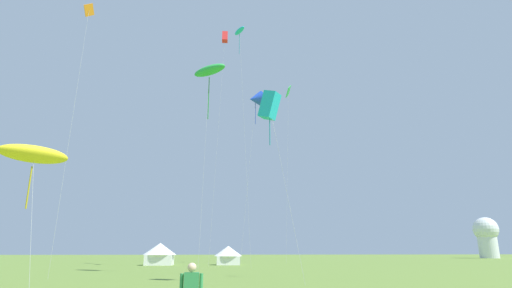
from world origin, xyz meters
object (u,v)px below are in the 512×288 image
(kite_cyan_parafoil, at_px, (240,32))
(kite_red_box, at_px, (225,38))
(kite_blue_delta, at_px, (255,99))
(festival_tent_right, at_px, (160,253))
(observatory_dome, at_px, (487,235))
(kite_orange_diamond, at_px, (87,22))
(kite_yellow_parafoil, at_px, (34,154))
(festival_tent_left, at_px, (228,254))
(kite_green_parafoil, at_px, (209,71))
(kite_green_diamond, at_px, (288,93))
(kite_cyan_box, at_px, (270,106))

(kite_cyan_parafoil, bearing_deg, kite_red_box, 109.77)
(kite_blue_delta, relative_size, festival_tent_right, 5.54)
(kite_cyan_parafoil, relative_size, observatory_dome, 3.04)
(kite_red_box, distance_m, kite_orange_diamond, 29.67)
(kite_red_box, height_order, observatory_dome, kite_red_box)
(kite_red_box, height_order, festival_tent_right, kite_red_box)
(kite_red_box, relative_size, kite_cyan_parafoil, 1.08)
(kite_yellow_parafoil, relative_size, kite_orange_diamond, 0.35)
(kite_yellow_parafoil, distance_m, festival_tent_left, 37.93)
(kite_green_parafoil, height_order, kite_green_diamond, kite_green_diamond)
(kite_yellow_parafoil, xyz_separation_m, kite_blue_delta, (16.71, 32.31, 17.02))
(kite_cyan_parafoil, xyz_separation_m, kite_cyan_box, (0.86, -24.52, -20.48))
(kite_cyan_parafoil, distance_m, kite_cyan_box, 31.96)
(kite_cyan_parafoil, relative_size, kite_green_diamond, 1.10)
(kite_blue_delta, bearing_deg, festival_tent_right, 168.35)
(festival_tent_left, xyz_separation_m, observatory_dome, (71.26, 43.10, 4.54))
(kite_green_parafoil, distance_m, kite_green_diamond, 29.47)
(kite_cyan_box, distance_m, observatory_dome, 103.92)
(kite_blue_delta, height_order, kite_orange_diamond, kite_blue_delta)
(festival_tent_left, bearing_deg, kite_yellow_parafoil, -110.34)
(kite_red_box, relative_size, kite_cyan_box, 2.75)
(kite_green_diamond, distance_m, observatory_dome, 76.54)
(kite_cyan_parafoil, distance_m, festival_tent_right, 33.69)
(kite_red_box, distance_m, kite_cyan_box, 37.76)
(kite_cyan_box, height_order, festival_tent_left, kite_cyan_box)
(kite_orange_diamond, height_order, observatory_dome, kite_orange_diamond)
(kite_blue_delta, bearing_deg, kite_red_box, -169.17)
(kite_green_diamond, bearing_deg, kite_green_parafoil, -117.30)
(kite_yellow_parafoil, distance_m, kite_green_diamond, 48.98)
(kite_cyan_box, bearing_deg, kite_red_box, 95.43)
(kite_green_diamond, bearing_deg, festival_tent_right, -171.51)
(kite_yellow_parafoil, distance_m, kite_cyan_parafoil, 38.24)
(kite_cyan_parafoil, bearing_deg, kite_cyan_box, -88.00)
(kite_orange_diamond, distance_m, festival_tent_left, 36.58)
(kite_green_parafoil, distance_m, kite_cyan_box, 14.89)
(kite_green_parafoil, height_order, festival_tent_left, kite_green_parafoil)
(kite_green_parafoil, xyz_separation_m, kite_cyan_parafoil, (3.73, 12.85, 12.45))
(kite_yellow_parafoil, xyz_separation_m, kite_cyan_parafoil, (13.77, 25.78, 24.66))
(kite_green_parafoil, height_order, observatory_dome, kite_green_parafoil)
(kite_green_parafoil, bearing_deg, kite_cyan_parafoil, 73.80)
(festival_tent_right, bearing_deg, kite_cyan_parafoil, -41.47)
(kite_cyan_box, xyz_separation_m, observatory_dome, (69.63, 76.93, -5.82))
(kite_cyan_box, bearing_deg, observatory_dome, 47.85)
(kite_cyan_parafoil, xyz_separation_m, kite_green_diamond, (9.23, 12.26, -4.09))
(kite_green_diamond, bearing_deg, festival_tent_left, -163.56)
(kite_red_box, height_order, kite_green_parafoil, kite_red_box)
(kite_green_parafoil, distance_m, observatory_dome, 99.80)
(kite_green_diamond, height_order, festival_tent_right, kite_green_diamond)
(kite_cyan_parafoil, height_order, kite_cyan_box, kite_cyan_parafoil)
(kite_yellow_parafoil, relative_size, kite_green_diamond, 0.28)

